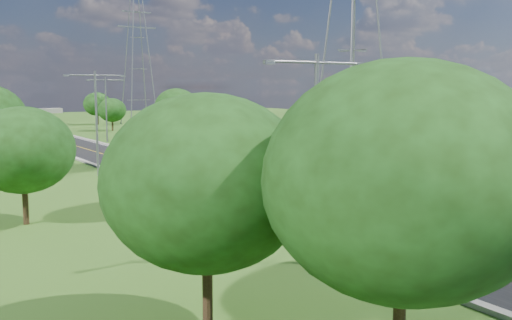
{
  "coord_description": "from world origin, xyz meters",
  "views": [
    {
      "loc": [
        -22.99,
        -8.83,
        8.46
      ],
      "look_at": [
        0.38,
        26.93,
        3.0
      ],
      "focal_mm": 40.0,
      "sensor_mm": 36.0,
      "label": 1
    }
  ],
  "objects": [
    {
      "name": "ground",
      "position": [
        0.0,
        60.0,
        0.0
      ],
      "size": [
        260.0,
        260.0,
        0.0
      ],
      "primitive_type": "plane",
      "color": "#294F16",
      "rests_on": "ground"
    },
    {
      "name": "road",
      "position": [
        0.0,
        66.0,
        0.03
      ],
      "size": [
        8.0,
        150.0,
        0.06
      ],
      "primitive_type": "cube",
      "color": "black",
      "rests_on": "ground"
    },
    {
      "name": "curb_left",
      "position": [
        -4.25,
        66.0,
        0.11
      ],
      "size": [
        0.5,
        150.0,
        0.22
      ],
      "primitive_type": "cube",
      "color": "gray",
      "rests_on": "ground"
    },
    {
      "name": "curb_right",
      "position": [
        4.25,
        66.0,
        0.11
      ],
      "size": [
        0.5,
        150.0,
        0.22
      ],
      "primitive_type": "cube",
      "color": "gray",
      "rests_on": "ground"
    },
    {
      "name": "speed_limit_sign",
      "position": [
        5.2,
        37.98,
        1.6
      ],
      "size": [
        0.55,
        0.09,
        2.4
      ],
      "color": "slate",
      "rests_on": "ground"
    },
    {
      "name": "streetlight_near_left",
      "position": [
        -6.0,
        12.0,
        5.94
      ],
      "size": [
        5.9,
        0.25,
        10.0
      ],
      "color": "slate",
      "rests_on": "ground"
    },
    {
      "name": "streetlight_mid_left",
      "position": [
        -6.0,
        45.0,
        5.94
      ],
      "size": [
        5.9,
        0.25,
        10.0
      ],
      "color": "slate",
      "rests_on": "ground"
    },
    {
      "name": "streetlight_far_right",
      "position": [
        6.0,
        78.0,
        5.94
      ],
      "size": [
        5.9,
        0.25,
        10.0
      ],
      "color": "slate",
      "rests_on": "ground"
    },
    {
      "name": "power_tower_near",
      "position": [
        22.0,
        40.0,
        14.01
      ],
      "size": [
        9.0,
        6.4,
        28.0
      ],
      "color": "slate",
      "rests_on": "ground"
    },
    {
      "name": "power_tower_far",
      "position": [
        26.0,
        115.0,
        14.01
      ],
      "size": [
        9.0,
        6.4,
        28.0
      ],
      "color": "slate",
      "rests_on": "ground"
    },
    {
      "name": "tree_la",
      "position": [
        -14.0,
        8.0,
        5.27
      ],
      "size": [
        7.14,
        7.14,
        8.3
      ],
      "color": "black",
      "rests_on": "ground"
    },
    {
      "name": "tree_lb",
      "position": [
        -16.0,
        28.0,
        4.64
      ],
      "size": [
        6.3,
        6.3,
        7.33
      ],
      "color": "black",
      "rests_on": "ground"
    },
    {
      "name": "tree_lf",
      "position": [
        -11.0,
        2.0,
        5.89
      ],
      "size": [
        7.98,
        7.98,
        9.28
      ],
      "color": "black",
      "rests_on": "ground"
    },
    {
      "name": "tree_rb",
      "position": [
        16.0,
        30.0,
        4.95
      ],
      "size": [
        6.72,
        6.72,
        7.82
      ],
      "color": "black",
      "rests_on": "ground"
    },
    {
      "name": "tree_rc",
      "position": [
        15.0,
        52.0,
        4.33
      ],
      "size": [
        5.88,
        5.88,
        6.84
      ],
      "color": "black",
      "rests_on": "ground"
    },
    {
      "name": "tree_rd",
      "position": [
        17.0,
        76.0,
        5.27
      ],
      "size": [
        7.14,
        7.14,
        8.3
      ],
      "color": "black",
      "rests_on": "ground"
    },
    {
      "name": "tree_re",
      "position": [
        14.5,
        100.0,
        4.02
      ],
      "size": [
        5.46,
        5.46,
        6.35
      ],
      "color": "black",
      "rests_on": "ground"
    },
    {
      "name": "tree_rf",
      "position": [
        18.0,
        120.0,
        4.64
      ],
      "size": [
        6.3,
        6.3,
        7.33
      ],
      "color": "black",
      "rests_on": "ground"
    },
    {
      "name": "bus_outbound",
      "position": [
        2.23,
        31.2,
        1.44
      ],
      "size": [
        2.34,
        9.93,
        2.77
      ],
      "primitive_type": "imported",
      "rotation": [
        0.0,
        0.0,
        3.14
      ],
      "color": "silver",
      "rests_on": "road"
    },
    {
      "name": "bus_inbound",
      "position": [
        -2.71,
        27.02,
        1.54
      ],
      "size": [
        2.97,
        10.72,
        2.96
      ],
      "primitive_type": "imported",
      "rotation": [
        0.0,
        0.0,
        0.05
      ],
      "color": "silver",
      "rests_on": "road"
    }
  ]
}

